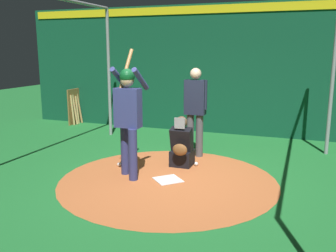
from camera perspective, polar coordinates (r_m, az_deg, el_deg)
name	(u,v)px	position (r m, az deg, el deg)	size (l,w,h in m)	color
ground_plane	(168,180)	(6.36, 0.00, -8.40)	(27.45, 27.45, 0.00)	#1E6B2D
dirt_circle	(168,180)	(6.36, 0.00, -8.38)	(3.70, 3.70, 0.01)	#B76033
home_plate	(168,180)	(6.36, 0.00, -8.30)	(0.42, 0.42, 0.01)	white
batter	(128,112)	(6.29, -6.19, 2.23)	(0.68, 0.49, 2.21)	navy
catcher	(182,147)	(7.01, 2.13, -3.22)	(0.58, 0.40, 0.97)	black
umpire	(195,107)	(7.56, 4.22, 2.93)	(0.23, 0.49, 1.83)	#4C4C51
back_wall	(221,69)	(9.82, 8.18, 8.67)	(0.22, 11.45, 3.34)	#0F472D
cage_frame	(168,48)	(5.97, 0.00, 12.02)	(5.52, 5.30, 3.22)	gray
bat_rack	(77,107)	(11.43, -13.88, 2.88)	(0.82, 0.20, 1.05)	olive
baseball_0	(196,164)	(7.12, 4.38, -5.85)	(0.07, 0.07, 0.07)	white
baseball_1	(119,164)	(7.13, -7.57, -5.91)	(0.07, 0.07, 0.07)	white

